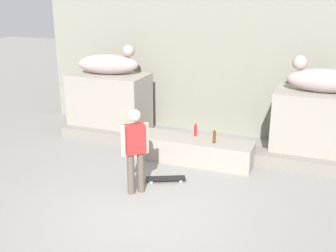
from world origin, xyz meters
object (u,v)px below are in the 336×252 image
object	(u,v)px
statue_reclining_right	(323,79)
skateboard	(166,178)
bottle_red	(195,130)
statue_reclining_left	(109,63)
bottle_brown	(214,137)
skater	(135,148)

from	to	relation	value
statue_reclining_right	skateboard	world-z (taller)	statue_reclining_right
statue_reclining_right	bottle_red	bearing A→B (deg)	17.79
bottle_red	statue_reclining_left	bearing A→B (deg)	161.34
statue_reclining_left	bottle_red	world-z (taller)	statue_reclining_left
statue_reclining_left	bottle_brown	world-z (taller)	statue_reclining_left
statue_reclining_left	statue_reclining_right	xyz separation A→B (m)	(5.20, -0.01, 0.00)
statue_reclining_right	skateboard	bearing A→B (deg)	38.38
skateboard	bottle_red	world-z (taller)	bottle_red
skater	skateboard	world-z (taller)	skater
skateboard	statue_reclining_left	bearing A→B (deg)	112.00
statue_reclining_left	bottle_brown	distance (m)	3.57
skater	skateboard	bearing A→B (deg)	16.97
statue_reclining_right	statue_reclining_left	bearing A→B (deg)	-1.26
skateboard	bottle_brown	xyz separation A→B (m)	(0.69, 1.11, 0.61)
skater	bottle_red	distance (m)	2.11
statue_reclining_right	bottle_red	xyz separation A→B (m)	(-2.57, -0.88, -1.20)
skater	bottle_red	size ratio (longest dim) A/B	5.03
bottle_red	statue_reclining_right	bearing A→B (deg)	18.95
statue_reclining_left	bottle_brown	size ratio (longest dim) A/B	5.10
skater	skateboard	size ratio (longest dim) A/B	2.06
statue_reclining_left	bottle_red	size ratio (longest dim) A/B	5.09
skateboard	bottle_brown	bearing A→B (deg)	32.84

